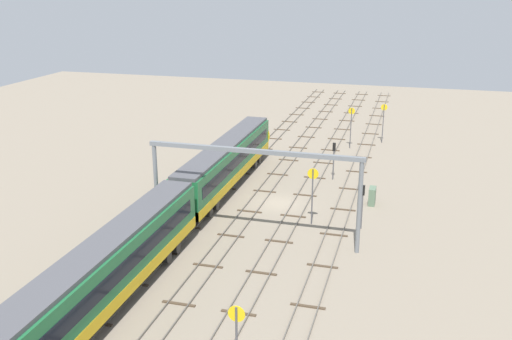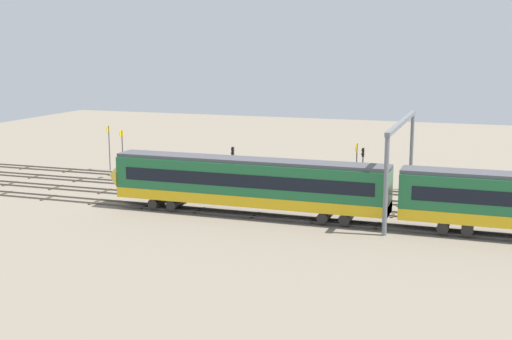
{
  "view_description": "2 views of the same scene",
  "coord_description": "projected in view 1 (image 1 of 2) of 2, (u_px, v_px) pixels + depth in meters",
  "views": [
    {
      "loc": [
        -51.65,
        -12.17,
        20.86
      ],
      "look_at": [
        3.12,
        3.14,
        2.19
      ],
      "focal_mm": 40.54,
      "sensor_mm": 36.0,
      "label": 1
    },
    {
      "loc": [
        -15.83,
        59.47,
        14.5
      ],
      "look_at": [
        3.52,
        3.43,
        3.44
      ],
      "focal_mm": 47.37,
      "sensor_mm": 36.0,
      "label": 2
    }
  ],
  "objects": [
    {
      "name": "overhead_gantry",
      "position": [
        253.0,
        172.0,
        46.97
      ],
      "size": [
        0.4,
        18.01,
        8.01
      ],
      "color": "slate",
      "rests_on": "ground"
    },
    {
      "name": "relay_cabinet",
      "position": [
        372.0,
        196.0,
        56.34
      ],
      "size": [
        1.4,
        0.63,
        1.73
      ],
      "color": "#597259",
      "rests_on": "ground"
    },
    {
      "name": "signal_light_trackside_departure",
      "position": [
        362.0,
        200.0,
        50.26
      ],
      "size": [
        0.31,
        0.32,
        4.07
      ],
      "color": "#4C4C51",
      "rests_on": "ground"
    },
    {
      "name": "track_second_near",
      "position": [
        299.0,
        205.0,
        56.32
      ],
      "size": [
        125.65,
        2.4,
        0.16
      ],
      "color": "#59544C",
      "rests_on": "ground"
    },
    {
      "name": "speed_sign_mid_trackside",
      "position": [
        383.0,
        118.0,
        77.17
      ],
      "size": [
        0.14,
        0.86,
        5.29
      ],
      "color": "#4C4C51",
      "rests_on": "ground"
    },
    {
      "name": "track_with_train",
      "position": [
        217.0,
        196.0,
        58.49
      ],
      "size": [
        125.65,
        2.4,
        0.16
      ],
      "color": "#59544C",
      "rests_on": "ground"
    },
    {
      "name": "track_middle",
      "position": [
        257.0,
        201.0,
        57.4
      ],
      "size": [
        125.65,
        2.4,
        0.16
      ],
      "color": "#59544C",
      "rests_on": "ground"
    },
    {
      "name": "speed_sign_near_foreground",
      "position": [
        313.0,
        188.0,
        51.0
      ],
      "size": [
        0.14,
        0.98,
        5.25
      ],
      "color": "#4C4C51",
      "rests_on": "ground"
    },
    {
      "name": "signal_light_trackside_approach",
      "position": [
        334.0,
        155.0,
        62.89
      ],
      "size": [
        0.31,
        0.32,
        4.18
      ],
      "color": "#4C4C51",
      "rests_on": "ground"
    },
    {
      "name": "train",
      "position": [
        112.0,
        268.0,
        38.45
      ],
      "size": [
        75.2,
        3.24,
        4.8
      ],
      "color": "#1E6638",
      "rests_on": "ground"
    },
    {
      "name": "ground_plane",
      "position": [
        278.0,
        203.0,
        56.88
      ],
      "size": [
        141.65,
        141.65,
        0.0
      ],
      "primitive_type": "plane",
      "color": "gray"
    },
    {
      "name": "track_near_foreground",
      "position": [
        343.0,
        209.0,
        55.23
      ],
      "size": [
        125.65,
        2.4,
        0.16
      ],
      "color": "#59544C",
      "rests_on": "ground"
    },
    {
      "name": "speed_sign_distant_end",
      "position": [
        351.0,
        123.0,
        74.5
      ],
      "size": [
        0.14,
        0.85,
        5.39
      ],
      "color": "#4C4C51",
      "rests_on": "ground"
    }
  ]
}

